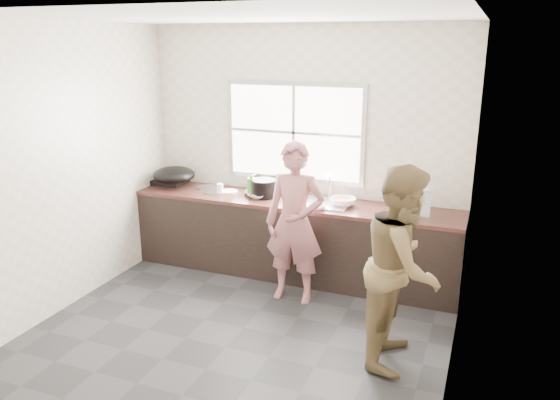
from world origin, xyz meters
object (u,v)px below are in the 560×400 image
at_px(bowl_mince, 258,196).
at_px(bottle_brown_tall, 251,183).
at_px(bowl_held, 319,207).
at_px(black_pot, 264,188).
at_px(bowl_crabs, 343,203).
at_px(bottle_green, 252,183).
at_px(pot_lid_left, 207,187).
at_px(plate_food, 229,191).
at_px(dish_rack, 410,201).
at_px(cutting_board, 262,193).
at_px(glass_jar, 220,188).
at_px(burner, 170,181).
at_px(wok, 174,175).
at_px(person_side, 403,266).
at_px(pot_lid_right, 216,192).
at_px(bottle_brown_short, 255,183).
at_px(woman, 295,228).

relative_size(bowl_mince, bottle_brown_tall, 1.20).
relative_size(bowl_held, black_pot, 0.65).
bearing_deg(bowl_held, bowl_crabs, 48.36).
xyz_separation_m(bottle_green, pot_lid_left, (-0.62, 0.11, -0.13)).
bearing_deg(bowl_crabs, plate_food, 178.41).
bearing_deg(dish_rack, cutting_board, 170.02).
bearing_deg(pot_lid_left, glass_jar, -31.46).
relative_size(burner, wok, 0.81).
bearing_deg(person_side, wok, 66.90).
relative_size(bowl_held, plate_food, 0.88).
relative_size(bowl_crabs, bottle_green, 0.79).
relative_size(bowl_crabs, pot_lid_left, 0.85).
bearing_deg(cutting_board, dish_rack, -5.15).
bearing_deg(cutting_board, pot_lid_right, -167.81).
bearing_deg(bowl_crabs, black_pot, -179.81).
bearing_deg(bottle_brown_short, plate_food, -142.88).
relative_size(bowl_held, burner, 0.45).
bearing_deg(pot_lid_left, bottle_brown_tall, 11.51).
height_order(person_side, bowl_mince, person_side).
height_order(black_pot, bottle_brown_short, black_pot).
distance_m(black_pot, pot_lid_left, 0.79).
distance_m(bowl_mince, pot_lid_right, 0.54).
bearing_deg(bowl_mince, bottle_brown_short, 119.16).
distance_m(bottle_brown_short, glass_jar, 0.41).
bearing_deg(dish_rack, bowl_mince, 175.09).
height_order(plate_food, bottle_green, bottle_green).
relative_size(bottle_brown_tall, pot_lid_left, 0.66).
xyz_separation_m(pot_lid_left, pot_lid_right, (0.19, -0.15, 0.00)).
height_order(black_pot, burner, black_pot).
bearing_deg(bowl_crabs, woman, -120.53).
relative_size(woman, black_pot, 5.53).
bearing_deg(wok, pot_lid_left, 19.89).
distance_m(burner, dish_rack, 2.91).
relative_size(person_side, plate_food, 8.10).
height_order(cutting_board, pot_lid_right, cutting_board).
bearing_deg(bowl_held, bottle_brown_short, 154.16).
relative_size(person_side, dish_rack, 4.14).
height_order(person_side, bowl_held, person_side).
xyz_separation_m(bowl_crabs, wok, (-2.03, -0.01, 0.12)).
relative_size(woman, bottle_green, 5.49).
relative_size(plate_food, dish_rack, 0.51).
bearing_deg(person_side, pot_lid_left, 61.55).
xyz_separation_m(dish_rack, pot_lid_right, (-2.18, 0.04, -0.14)).
bearing_deg(bowl_held, black_pot, 163.17).
bearing_deg(glass_jar, bottle_brown_short, 38.23).
height_order(person_side, bottle_brown_short, person_side).
bearing_deg(wok, woman, -17.73).
bearing_deg(black_pot, cutting_board, 124.42).
distance_m(person_side, cutting_board, 2.23).
distance_m(woman, pot_lid_left, 1.51).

